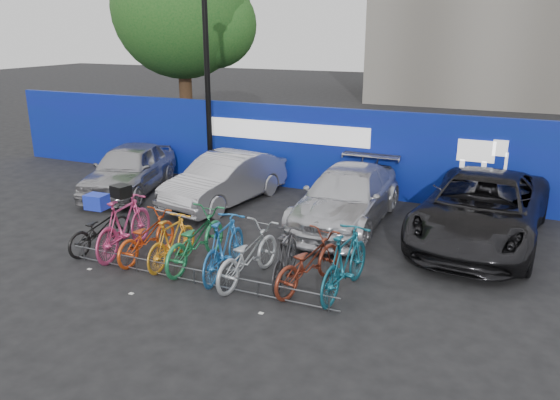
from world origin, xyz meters
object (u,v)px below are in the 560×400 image
Objects in this scene: bike_5 at (224,247)px; bike_9 at (345,262)px; bike_7 at (285,257)px; bike_1 at (124,225)px; bike_8 at (308,262)px; bike_4 at (195,239)px; car_0 at (129,169)px; bike_2 at (146,236)px; car_2 at (347,197)px; bike_0 at (100,229)px; bike_6 at (248,254)px; bike_rack at (194,275)px; lamppost at (207,73)px; tree at (188,12)px; car_1 at (225,179)px; car_3 at (482,209)px; bike_3 at (172,241)px.

bike_9 is (2.30, 0.18, 0.02)m from bike_5.
bike_7 is 0.84× the size of bike_9.
bike_8 is at bearing 173.68° from bike_1.
bike_7 is at bearing 179.71° from bike_4.
car_0 reaches higher than bike_8.
bike_7 is (3.01, 0.10, 0.03)m from bike_2.
bike_7 is 0.88× the size of bike_8.
car_2 reaches higher than bike_8.
bike_6 is at bearing -176.62° from bike_0.
bike_5 is (0.33, 0.55, 0.41)m from bike_rack.
bike_4 is (2.28, 0.11, 0.09)m from bike_0.
bike_9 reaches higher than bike_6.
bike_2 is (1.69, -5.37, -2.81)m from lamppost.
bike_7 is (4.70, -5.27, -2.77)m from lamppost.
lamppost reaches higher than car_2.
bike_7 is (8.27, -9.93, -4.57)m from tree.
tree is at bearing 137.51° from car_1.
car_3 reaches higher than car_1.
bike_2 is (-6.09, -3.74, -0.27)m from car_3.
tree is 12.57m from bike_3.
car_3 is at bearing -147.83° from bike_0.
bike_rack is at bearing 119.29° from bike_4.
car_0 is at bearing -54.88° from bike_0.
bike_rack is 1.40× the size of car_1.
bike_1 is (1.13, -5.35, -2.66)m from lamppost.
lamppost is at bearing -79.78° from bike_0.
lamppost is 3.44× the size of bike_2.
car_3 is at bearing -144.23° from bike_5.
tree reaches higher than bike_8.
bike_9 reaches higher than bike_5.
bike_1 is at bearing -84.42° from car_1.
car_0 is 0.89× the size of car_2.
bike_0 is 0.65m from bike_1.
bike_0 is 0.86× the size of bike_6.
lamppost is 3.01× the size of bike_1.
car_1 is at bearing -48.44° from lamppost.
bike_1 is 0.58m from bike_2.
bike_6 is 0.69m from bike_7.
car_2 is 2.37× the size of bike_5.
tree is at bearing 127.51° from lamppost.
bike_9 is (1.06, -3.51, -0.06)m from car_2.
bike_1 is (-6.65, -3.72, -0.12)m from car_3.
lamppost is 5.72m from car_2.
tree reaches higher than lamppost.
tree reaches higher than bike_0.
tree is 1.39× the size of bike_rack.
bike_9 is at bearing 15.59° from bike_rack.
bike_4 is at bearing -60.12° from car_1.
car_1 reaches higher than bike_5.
car_3 is at bearing -145.74° from bike_3.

